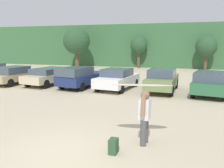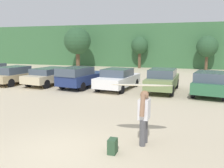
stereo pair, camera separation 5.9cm
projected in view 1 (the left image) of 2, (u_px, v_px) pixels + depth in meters
The scene contains 14 objects.
ground_plane at pixel (59, 152), 7.34m from camera, with size 120.00×120.00×0.00m, color #C1B293.
hillside_ridge at pixel (165, 46), 38.92m from camera, with size 108.00×12.00×6.07m, color #38663D.
tree_left at pixel (77, 41), 33.45m from camera, with size 3.68×3.68×5.54m.
tree_center_left at pixel (139, 46), 33.23m from camera, with size 2.31×2.31×4.26m.
tree_right at pixel (206, 47), 30.17m from camera, with size 2.61×2.61×4.27m.
parked_car_tan at pixel (15, 75), 20.05m from camera, with size 2.51×4.78×1.45m.
parked_car_champagne at pixel (50, 75), 19.57m from camera, with size 2.62×4.92×1.37m.
parked_car_navy at pixel (81, 77), 18.25m from camera, with size 2.64×4.83×1.59m.
parked_car_white at pixel (117, 79), 17.63m from camera, with size 2.46×4.65×1.50m.
parked_car_olive_green at pixel (162, 79), 16.79m from camera, with size 2.01×4.67×1.57m.
parked_car_forest_green at pixel (211, 83), 15.33m from camera, with size 2.61×4.37×1.56m.
person_adult at pixel (145, 114), 7.81m from camera, with size 0.35×0.71×1.78m.
surfboard_cream at pixel (142, 85), 7.80m from camera, with size 2.06×0.90×0.14m.
backpack_dropped at pixel (113, 146), 7.24m from camera, with size 0.24×0.34×0.45m.
Camera 1 is at (3.56, -6.14, 3.21)m, focal length 39.13 mm.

